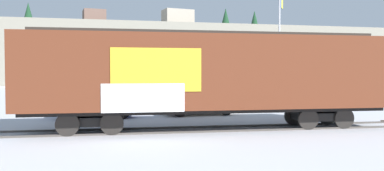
% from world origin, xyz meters
% --- Properties ---
extents(ground_plane, '(260.00, 260.00, 0.00)m').
position_xyz_m(ground_plane, '(0.00, 0.00, 0.00)').
color(ground_plane, '#B2B5BC').
extents(track, '(60.01, 4.13, 0.08)m').
position_xyz_m(track, '(-1.37, 0.03, 0.04)').
color(track, '#4C4742').
rests_on(track, ground_plane).
extents(freight_car, '(15.91, 3.64, 4.28)m').
position_xyz_m(freight_car, '(-0.57, -0.00, 2.43)').
color(freight_car, '#5B2B19').
rests_on(freight_car, ground_plane).
extents(flagpole, '(0.91, 1.27, 8.36)m').
position_xyz_m(flagpole, '(7.22, 9.66, 5.38)').
color(flagpole, silver).
rests_on(flagpole, ground_plane).
extents(hillside, '(149.24, 32.58, 16.53)m').
position_xyz_m(hillside, '(-0.06, 75.66, 6.33)').
color(hillside, gray).
rests_on(hillside, ground_plane).
extents(parked_car_blue, '(4.35, 2.01, 1.63)m').
position_xyz_m(parked_car_blue, '(-5.55, 5.72, 0.81)').
color(parked_car_blue, navy).
rests_on(parked_car_blue, ground_plane).
extents(parked_car_tan, '(4.22, 2.24, 1.63)m').
position_xyz_m(parked_car_tan, '(0.26, 5.94, 0.82)').
color(parked_car_tan, '#9E8966').
rests_on(parked_car_tan, ground_plane).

